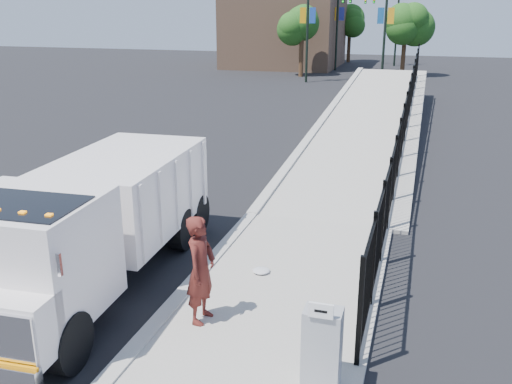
# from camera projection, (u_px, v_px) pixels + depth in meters

# --- Properties ---
(ground) EXTENTS (120.00, 120.00, 0.00)m
(ground) POSITION_uv_depth(u_px,v_px,m) (195.00, 284.00, 11.75)
(ground) COLOR black
(ground) RESTS_ON ground
(sidewalk) EXTENTS (3.55, 12.00, 0.12)m
(sidewalk) POSITION_uv_depth(u_px,v_px,m) (257.00, 350.00, 9.39)
(sidewalk) COLOR #9E998E
(sidewalk) RESTS_ON ground
(curb) EXTENTS (0.30, 12.00, 0.16)m
(curb) POSITION_uv_depth(u_px,v_px,m) (151.00, 331.00, 9.90)
(curb) COLOR #ADAAA3
(curb) RESTS_ON ground
(ramp) EXTENTS (3.95, 24.06, 3.19)m
(ramp) POSITION_uv_depth(u_px,v_px,m) (375.00, 133.00, 25.74)
(ramp) COLOR #9E998E
(ramp) RESTS_ON ground
(iron_fence) EXTENTS (0.10, 28.00, 1.80)m
(iron_fence) POSITION_uv_depth(u_px,v_px,m) (404.00, 133.00, 21.43)
(iron_fence) COLOR black
(iron_fence) RESTS_ON ground
(truck) EXTENTS (2.77, 7.61, 2.57)m
(truck) POSITION_uv_depth(u_px,v_px,m) (88.00, 221.00, 11.17)
(truck) COLOR black
(truck) RESTS_ON ground
(worker) EXTENTS (0.51, 0.74, 1.96)m
(worker) POSITION_uv_depth(u_px,v_px,m) (201.00, 270.00, 9.89)
(worker) COLOR #551D17
(worker) RESTS_ON sidewalk
(utility_cabinet) EXTENTS (0.55, 0.40, 1.25)m
(utility_cabinet) POSITION_uv_depth(u_px,v_px,m) (322.00, 348.00, 8.25)
(utility_cabinet) COLOR gray
(utility_cabinet) RESTS_ON sidewalk
(arrow_sign) EXTENTS (0.35, 0.04, 0.22)m
(arrow_sign) POSITION_uv_depth(u_px,v_px,m) (321.00, 311.00, 7.82)
(arrow_sign) COLOR white
(arrow_sign) RESTS_ON utility_cabinet
(debris) EXTENTS (0.37, 0.37, 0.09)m
(debris) POSITION_uv_depth(u_px,v_px,m) (261.00, 271.00, 11.97)
(debris) COLOR silver
(debris) RESTS_ON sidewalk
(light_pole_0) EXTENTS (3.77, 0.22, 8.00)m
(light_pole_0) POSITION_uv_depth(u_px,v_px,m) (312.00, 22.00, 41.38)
(light_pole_0) COLOR black
(light_pole_0) RESTS_ON ground
(light_pole_1) EXTENTS (3.78, 0.22, 8.00)m
(light_pole_1) POSITION_uv_depth(u_px,v_px,m) (381.00, 22.00, 40.16)
(light_pole_1) COLOR black
(light_pole_1) RESTS_ON ground
(light_pole_2) EXTENTS (3.77, 0.22, 8.00)m
(light_pole_2) POSITION_uv_depth(u_px,v_px,m) (341.00, 19.00, 49.20)
(light_pole_2) COLOR black
(light_pole_2) RESTS_ON ground
(light_pole_3) EXTENTS (3.78, 0.22, 8.00)m
(light_pole_3) POSITION_uv_depth(u_px,v_px,m) (394.00, 18.00, 53.15)
(light_pole_3) COLOR black
(light_pole_3) RESTS_ON ground
(tree_0) EXTENTS (2.82, 2.82, 5.41)m
(tree_0) POSITION_uv_depth(u_px,v_px,m) (302.00, 26.00, 44.94)
(tree_0) COLOR #382314
(tree_0) RESTS_ON ground
(tree_1) EXTENTS (2.72, 2.72, 5.36)m
(tree_1) POSITION_uv_depth(u_px,v_px,m) (406.00, 26.00, 45.05)
(tree_1) COLOR #382314
(tree_1) RESTS_ON ground
(tree_2) EXTENTS (2.89, 2.89, 5.44)m
(tree_2) POSITION_uv_depth(u_px,v_px,m) (350.00, 22.00, 56.94)
(tree_2) COLOR #382314
(tree_2) RESTS_ON ground
(building) EXTENTS (10.00, 10.00, 8.00)m
(building) POSITION_uv_depth(u_px,v_px,m) (285.00, 22.00, 53.02)
(building) COLOR #8C664C
(building) RESTS_ON ground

